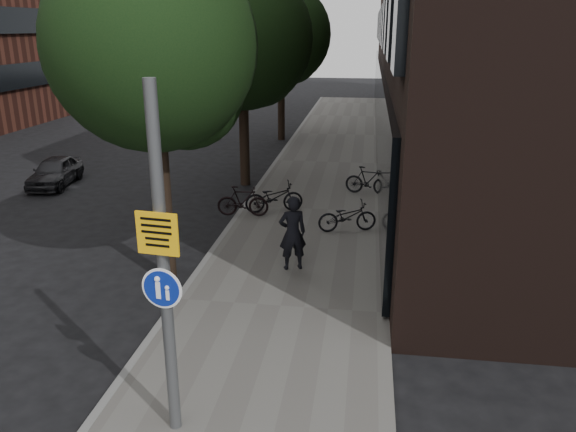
% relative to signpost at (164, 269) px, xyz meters
% --- Properties ---
extents(ground, '(120.00, 120.00, 0.00)m').
position_rel_signpost_xyz_m(ground, '(0.70, 0.58, -2.64)').
color(ground, black).
rests_on(ground, ground).
extents(sidewalk, '(4.50, 60.00, 0.12)m').
position_rel_signpost_xyz_m(sidewalk, '(0.95, 10.58, -2.58)').
color(sidewalk, '#5F5D58').
rests_on(sidewalk, ground).
extents(curb_edge, '(0.15, 60.00, 0.13)m').
position_rel_signpost_xyz_m(curb_edge, '(-1.30, 10.58, -2.57)').
color(curb_edge, slate).
rests_on(curb_edge, ground).
extents(street_tree_near, '(4.40, 4.40, 7.50)m').
position_rel_signpost_xyz_m(street_tree_near, '(-1.83, 5.22, 2.47)').
color(street_tree_near, black).
rests_on(street_tree_near, ground).
extents(street_tree_mid, '(5.00, 5.00, 7.80)m').
position_rel_signpost_xyz_m(street_tree_mid, '(-1.83, 13.72, 2.47)').
color(street_tree_mid, black).
rests_on(street_tree_mid, ground).
extents(street_tree_far, '(5.00, 5.00, 7.80)m').
position_rel_signpost_xyz_m(street_tree_far, '(-1.83, 22.72, 2.47)').
color(street_tree_far, black).
rests_on(street_tree_far, ground).
extents(signpost, '(0.58, 0.17, 4.99)m').
position_rel_signpost_xyz_m(signpost, '(0.00, 0.00, 0.00)').
color(signpost, '#595B5E').
rests_on(signpost, sidewalk).
extents(pedestrian, '(0.78, 0.64, 1.83)m').
position_rel_signpost_xyz_m(pedestrian, '(0.94, 5.85, -1.61)').
color(pedestrian, black).
rests_on(pedestrian, sidewalk).
extents(parked_bike_facade_near, '(1.77, 1.03, 0.88)m').
position_rel_signpost_xyz_m(parked_bike_facade_near, '(2.13, 8.67, -2.08)').
color(parked_bike_facade_near, black).
rests_on(parked_bike_facade_near, sidewalk).
extents(parked_bike_facade_far, '(1.68, 0.81, 0.97)m').
position_rel_signpost_xyz_m(parked_bike_facade_far, '(2.70, 12.53, -2.03)').
color(parked_bike_facade_far, black).
rests_on(parked_bike_facade_far, sidewalk).
extents(parked_bike_curb_near, '(1.94, 1.21, 0.96)m').
position_rel_signpost_xyz_m(parked_bike_curb_near, '(-0.22, 10.11, -2.04)').
color(parked_bike_curb_near, black).
rests_on(parked_bike_curb_near, sidewalk).
extents(parked_bike_curb_far, '(1.62, 0.57, 0.95)m').
position_rel_signpost_xyz_m(parked_bike_curb_far, '(-1.10, 9.57, -2.04)').
color(parked_bike_curb_far, black).
rests_on(parked_bike_curb_far, sidewalk).
extents(parked_car_near, '(1.68, 3.29, 1.07)m').
position_rel_signpost_xyz_m(parked_car_near, '(-8.91, 12.44, -2.10)').
color(parked_car_near, black).
rests_on(parked_car_near, ground).
extents(parked_car_mid, '(1.32, 3.74, 1.23)m').
position_rel_signpost_xyz_m(parked_car_mid, '(-7.52, 23.92, -2.02)').
color(parked_car_mid, '#54181B').
rests_on(parked_car_mid, ground).
extents(parked_car_far, '(1.93, 4.51, 1.30)m').
position_rel_signpost_xyz_m(parked_car_far, '(-8.53, 29.09, -1.99)').
color(parked_car_far, black).
rests_on(parked_car_far, ground).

